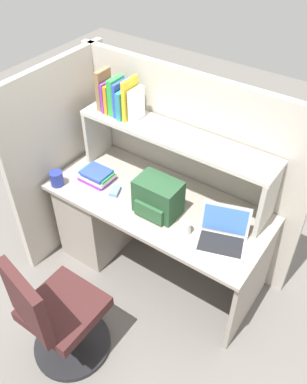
{
  "coord_description": "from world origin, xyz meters",
  "views": [
    {
      "loc": [
        1.19,
        -1.75,
        2.66
      ],
      "look_at": [
        0.0,
        -0.05,
        0.85
      ],
      "focal_mm": 38.19,
      "sensor_mm": 36.0,
      "label": 1
    }
  ],
  "objects_px": {
    "backpack": "(158,198)",
    "paper_cup": "(185,227)",
    "laptop": "(222,235)",
    "computer_mouse": "(115,191)",
    "office_chair": "(57,319)",
    "snack_canister": "(57,179)"
  },
  "relations": [
    {
      "from": "backpack",
      "to": "paper_cup",
      "type": "xyz_separation_m",
      "value": [
        0.26,
        -0.06,
        -0.08
      ]
    },
    {
      "from": "laptop",
      "to": "paper_cup",
      "type": "bearing_deg",
      "value": -162.42
    },
    {
      "from": "backpack",
      "to": "computer_mouse",
      "type": "bearing_deg",
      "value": -177.31
    },
    {
      "from": "office_chair",
      "to": "snack_canister",
      "type": "bearing_deg",
      "value": -36.4
    },
    {
      "from": "backpack",
      "to": "snack_canister",
      "type": "relative_size",
      "value": 2.67
    },
    {
      "from": "paper_cup",
      "to": "backpack",
      "type": "bearing_deg",
      "value": 166.45
    },
    {
      "from": "paper_cup",
      "to": "office_chair",
      "type": "xyz_separation_m",
      "value": [
        -0.42,
        -0.8,
        -0.38
      ]
    },
    {
      "from": "backpack",
      "to": "paper_cup",
      "type": "height_order",
      "value": "backpack"
    },
    {
      "from": "paper_cup",
      "to": "snack_canister",
      "type": "height_order",
      "value": "snack_canister"
    },
    {
      "from": "snack_canister",
      "to": "backpack",
      "type": "bearing_deg",
      "value": 13.66
    },
    {
      "from": "laptop",
      "to": "computer_mouse",
      "type": "xyz_separation_m",
      "value": [
        -0.84,
        -0.03,
        -0.03
      ]
    },
    {
      "from": "laptop",
      "to": "backpack",
      "type": "relative_size",
      "value": 1.25
    },
    {
      "from": "computer_mouse",
      "to": "office_chair",
      "type": "height_order",
      "value": "office_chair"
    },
    {
      "from": "laptop",
      "to": "paper_cup",
      "type": "xyz_separation_m",
      "value": [
        -0.23,
        -0.07,
        -0.01
      ]
    },
    {
      "from": "laptop",
      "to": "snack_canister",
      "type": "bearing_deg",
      "value": -171.07
    },
    {
      "from": "computer_mouse",
      "to": "paper_cup",
      "type": "height_order",
      "value": "paper_cup"
    },
    {
      "from": "laptop",
      "to": "paper_cup",
      "type": "distance_m",
      "value": 0.24
    },
    {
      "from": "snack_canister",
      "to": "computer_mouse",
      "type": "bearing_deg",
      "value": 22.63
    },
    {
      "from": "backpack",
      "to": "paper_cup",
      "type": "bearing_deg",
      "value": -13.55
    },
    {
      "from": "laptop",
      "to": "backpack",
      "type": "xyz_separation_m",
      "value": [
        -0.48,
        -0.01,
        0.07
      ]
    },
    {
      "from": "office_chair",
      "to": "paper_cup",
      "type": "bearing_deg",
      "value": -105.24
    },
    {
      "from": "backpack",
      "to": "computer_mouse",
      "type": "relative_size",
      "value": 2.88
    }
  ]
}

